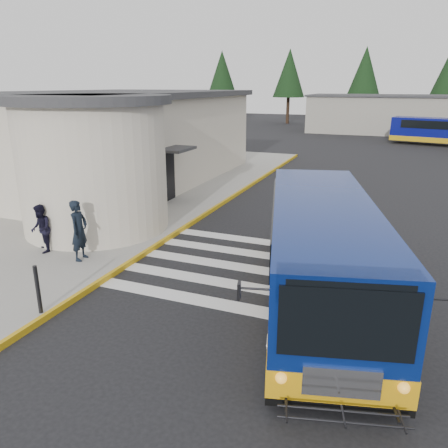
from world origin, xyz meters
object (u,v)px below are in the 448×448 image
at_px(pedestrian_b, 41,229).
at_px(bollard, 38,290).
at_px(pedestrian_a, 79,230).
at_px(transit_bus, 321,256).
at_px(far_bus_a, 439,130).

height_order(pedestrian_b, bollard, pedestrian_b).
height_order(pedestrian_a, bollard, pedestrian_a).
relative_size(transit_bus, bollard, 7.92).
height_order(pedestrian_b, far_bus_a, far_bus_a).
height_order(transit_bus, pedestrian_a, transit_bus).
relative_size(transit_bus, far_bus_a, 1.14).
xyz_separation_m(pedestrian_b, far_bus_a, (13.45, 34.47, 0.42)).
xyz_separation_m(transit_bus, bollard, (-5.93, -3.26, -0.50)).
bearing_deg(pedestrian_a, far_bus_a, -25.90).
bearing_deg(pedestrian_b, far_bus_a, 113.99).
bearing_deg(pedestrian_b, bollard, -2.24).
distance_m(pedestrian_a, far_bus_a, 36.52).
xyz_separation_m(pedestrian_a, bollard, (1.29, -3.06, -0.34)).
relative_size(transit_bus, pedestrian_b, 6.10).
xyz_separation_m(transit_bus, far_bus_a, (4.67, 34.33, 0.10)).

